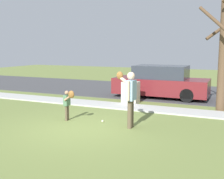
{
  "coord_description": "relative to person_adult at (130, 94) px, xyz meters",
  "views": [
    {
      "loc": [
        4.46,
        -7.38,
        2.5
      ],
      "look_at": [
        0.28,
        1.93,
        1.0
      ],
      "focal_mm": 44.95,
      "sensor_mm": 36.0,
      "label": 1
    }
  ],
  "objects": [
    {
      "name": "parked_suv_maroon",
      "position": [
        -0.48,
        5.79,
        -0.3
      ],
      "size": [
        4.7,
        1.9,
        1.63
      ],
      "color": "maroon",
      "rests_on": "road_surface"
    },
    {
      "name": "sidewalk_strip",
      "position": [
        -1.41,
        2.83,
        -1.06
      ],
      "size": [
        36.0,
        1.2,
        0.06
      ],
      "primitive_type": "cube",
      "color": "#B2B2AD",
      "rests_on": "ground"
    },
    {
      "name": "utility_cabinet",
      "position": [
        -1.35,
        3.74,
        -0.59
      ],
      "size": [
        0.7,
        0.64,
        1.0
      ],
      "primitive_type": "cube",
      "color": "beige",
      "rests_on": "ground"
    },
    {
      "name": "person_adult",
      "position": [
        0.0,
        0.0,
        0.0
      ],
      "size": [
        0.72,
        0.64,
        1.78
      ],
      "rotation": [
        0.0,
        0.0,
        -3.12
      ],
      "color": "brown",
      "rests_on": "ground"
    },
    {
      "name": "street_tree_near",
      "position": [
        2.51,
        3.87,
        1.3
      ],
      "size": [
        1.84,
        1.88,
        4.45
      ],
      "color": "brown",
      "rests_on": "ground"
    },
    {
      "name": "person_child",
      "position": [
        -2.23,
        -0.1,
        -0.39
      ],
      "size": [
        0.47,
        0.41,
        1.09
      ],
      "rotation": [
        0.0,
        0.0,
        0.02
      ],
      "color": "brown",
      "rests_on": "ground"
    },
    {
      "name": "baseball",
      "position": [
        -1.06,
        0.22,
        -1.05
      ],
      "size": [
        0.07,
        0.07,
        0.07
      ],
      "primitive_type": "sphere",
      "color": "white",
      "rests_on": "ground"
    },
    {
      "name": "road_surface",
      "position": [
        -1.41,
        7.83,
        -1.08
      ],
      "size": [
        36.0,
        6.8,
        0.02
      ],
      "primitive_type": "cube",
      "color": "#424244",
      "rests_on": "ground"
    },
    {
      "name": "ground_plane",
      "position": [
        -1.41,
        2.73,
        -1.09
      ],
      "size": [
        48.0,
        48.0,
        0.0
      ],
      "primitive_type": "plane",
      "color": "olive"
    }
  ]
}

